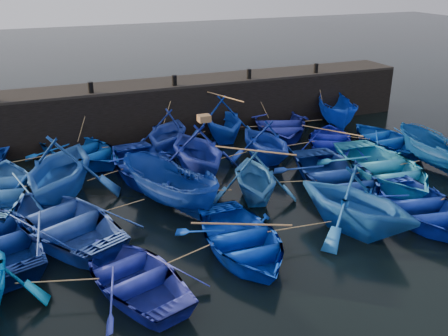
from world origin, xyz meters
name	(u,v)px	position (x,y,z in m)	size (l,w,h in m)	color
ground	(259,220)	(0.00, 0.00, 0.00)	(120.00, 120.00, 0.00)	black
quay_wall	(170,108)	(0.00, 10.50, 1.25)	(26.00, 2.50, 2.50)	black
quay_top	(169,83)	(0.00, 10.50, 2.56)	(26.00, 2.50, 0.12)	black
bollard_1	(91,88)	(-4.00, 9.60, 2.87)	(0.24, 0.24, 0.50)	black
bollard_2	(174,80)	(0.00, 9.60, 2.87)	(0.24, 0.24, 0.50)	black
bollard_3	(249,74)	(4.00, 9.60, 2.87)	(0.24, 0.24, 0.50)	black
bollard_4	(316,68)	(8.00, 9.60, 2.87)	(0.24, 0.24, 0.50)	black
boat_1	(81,151)	(-4.91, 7.80, 0.52)	(3.61, 5.05, 1.05)	#053C9E
boat_2	(167,131)	(-1.03, 7.56, 1.01)	(3.31, 3.84, 2.02)	#1E38A1
boat_3	(222,119)	(1.96, 8.23, 1.10)	(3.59, 4.17, 2.19)	#0F3AC7
boat_4	(279,124)	(4.96, 7.89, 0.57)	(3.91, 5.47, 1.13)	navy
boat_5	(337,112)	(8.31, 7.73, 0.86)	(1.67, 4.43, 1.72)	#0A32B2
boat_7	(60,166)	(-6.03, 4.33, 1.27)	(4.16, 4.83, 2.54)	#1B4EA4
boat_8	(145,166)	(-2.74, 4.96, 0.54)	(3.74, 5.23, 1.08)	navy
boat_9	(198,149)	(-0.62, 4.52, 1.13)	(3.71, 4.31, 2.27)	navy
boat_10	(266,140)	(2.65, 4.87, 0.97)	(3.17, 3.68, 1.94)	#0E2C95
boat_11	(331,141)	(6.13, 4.95, 0.46)	(3.16, 4.42, 0.92)	#0A128F
boat_12	(385,139)	(8.66, 4.21, 0.46)	(3.17, 4.44, 0.92)	#0742C2
boat_14	(62,220)	(-6.31, 1.44, 0.56)	(3.84, 5.37, 1.11)	#234498
boat_15	(169,188)	(-2.61, 1.94, 0.85)	(1.65, 4.38, 1.69)	navy
boat_16	(254,176)	(0.51, 1.50, 0.96)	(3.14, 3.64, 1.91)	#2461A6
boat_17	(337,176)	(3.84, 1.07, 0.57)	(3.95, 5.52, 1.14)	navy
boat_18	(383,167)	(6.06, 1.16, 0.59)	(4.04, 5.64, 1.17)	#2080D2
boat_19	(437,152)	(8.86, 1.19, 0.80)	(1.55, 4.12, 1.59)	navy
boat_21	(133,274)	(-4.84, -2.23, 0.45)	(3.08, 4.31, 0.89)	navy
boat_22	(241,239)	(-1.44, -1.71, 0.48)	(3.34, 4.67, 0.97)	#032DB3
boat_23	(356,201)	(2.51, -1.88, 1.12)	(3.68, 4.27, 2.25)	#134D9D
boat_24	(421,205)	(5.16, -1.99, 0.50)	(3.45, 4.83, 1.00)	#0F2A9D
wooden_crate	(204,118)	(-0.32, 4.52, 2.40)	(0.48, 0.43, 0.27)	brown
mooring_ropes	(203,150)	(-0.22, 4.95, 0.88)	(18.22, 11.77, 2.10)	tan
loose_oars	(265,142)	(1.79, 3.24, 1.53)	(9.83, 12.01, 1.34)	#99724C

